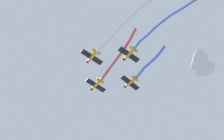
{
  "coord_description": "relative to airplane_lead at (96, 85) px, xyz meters",
  "views": [
    {
      "loc": [
        33.47,
        51.41,
        7.01
      ],
      "look_at": [
        5.43,
        4.99,
        83.46
      ],
      "focal_mm": 45.63,
      "sensor_mm": 36.0,
      "label": 1
    }
  ],
  "objects": [
    {
      "name": "cloud_east",
      "position": [
        -32.38,
        21.26,
        10.85
      ],
      "size": [
        14.72,
        12.72,
        4.39
      ],
      "color": "silver"
    },
    {
      "name": "smoke_trail_left_wing",
      "position": [
        2.89,
        27.67,
        0.9
      ],
      "size": [
        9.16,
        30.9,
        4.0
      ],
      "color": "white"
    },
    {
      "name": "smoke_trail_lead",
      "position": [
        -0.82,
        13.19,
        1.23
      ],
      "size": [
        1.87,
        21.84,
        3.95
      ],
      "color": "#DB4C4C"
    },
    {
      "name": "airplane_left_wing",
      "position": [
        6.79,
        9.64,
        -0.4
      ],
      "size": [
        7.87,
        5.92,
        1.95
      ],
      "rotation": [
        0.0,
        0.0,
        4.83
      ],
      "color": "orange"
    },
    {
      "name": "airplane_lead",
      "position": [
        0.0,
        0.0,
        0.0
      ],
      "size": [
        7.9,
        5.96,
        1.95
      ],
      "rotation": [
        0.0,
        0.0,
        4.86
      ],
      "color": "orange"
    },
    {
      "name": "smoke_trail_right_wing",
      "position": [
        -10.98,
        16.63,
        0.92
      ],
      "size": [
        2.51,
        15.12,
        2.33
      ],
      "color": "#4C75DB"
    },
    {
      "name": "airplane_slot",
      "position": [
        -2.85,
        16.43,
        -0.2
      ],
      "size": [
        7.87,
        5.91,
        1.95
      ],
      "rotation": [
        0.0,
        0.0,
        4.83
      ],
      "color": "orange"
    },
    {
      "name": "smoke_trail_slot",
      "position": [
        -6.06,
        30.91,
        0.75
      ],
      "size": [
        8.11,
        23.65,
        2.82
      ],
      "color": "#4C75DB"
    },
    {
      "name": "airplane_right_wing",
      "position": [
        -9.63,
        6.8,
        0.3
      ],
      "size": [
        7.92,
        6.02,
        1.95
      ],
      "rotation": [
        0.0,
        0.0,
        4.94
      ],
      "color": "orange"
    }
  ]
}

